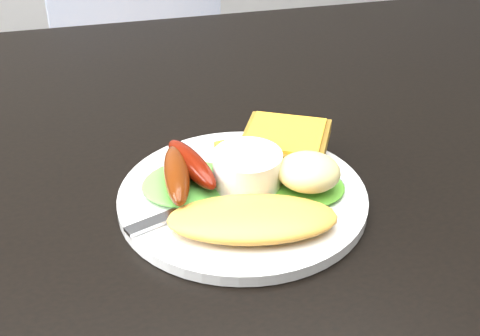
# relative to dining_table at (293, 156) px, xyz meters

# --- Properties ---
(dining_table) EXTENTS (1.20, 0.80, 0.04)m
(dining_table) POSITION_rel_dining_table_xyz_m (0.00, 0.00, 0.00)
(dining_table) COLOR black
(dining_table) RESTS_ON ground
(dining_chair) EXTENTS (0.45, 0.45, 0.05)m
(dining_chair) POSITION_rel_dining_table_xyz_m (-0.08, 0.75, -0.28)
(dining_chair) COLOR tan
(dining_chair) RESTS_ON ground
(plate) EXTENTS (0.23, 0.23, 0.01)m
(plate) POSITION_rel_dining_table_xyz_m (-0.08, -0.10, 0.03)
(plate) COLOR white
(plate) RESTS_ON dining_table
(lettuce_left) EXTENTS (0.10, 0.09, 0.01)m
(lettuce_left) POSITION_rel_dining_table_xyz_m (-0.13, -0.08, 0.04)
(lettuce_left) COLOR green
(lettuce_left) RESTS_ON plate
(lettuce_right) EXTENTS (0.09, 0.08, 0.01)m
(lettuce_right) POSITION_rel_dining_table_xyz_m (-0.02, -0.11, 0.04)
(lettuce_right) COLOR #4F9C1D
(lettuce_right) RESTS_ON plate
(omelette) EXTENTS (0.15, 0.09, 0.02)m
(omelette) POSITION_rel_dining_table_xyz_m (-0.08, -0.15, 0.04)
(omelette) COLOR gold
(omelette) RESTS_ON plate
(sausage_a) EXTENTS (0.03, 0.10, 0.02)m
(sausage_a) POSITION_rel_dining_table_xyz_m (-0.14, -0.09, 0.05)
(sausage_a) COLOR #632C08
(sausage_a) RESTS_ON lettuce_left
(sausage_b) EXTENTS (0.05, 0.09, 0.02)m
(sausage_b) POSITION_rel_dining_table_xyz_m (-0.12, -0.07, 0.05)
(sausage_b) COLOR #641105
(sausage_b) RESTS_ON lettuce_left
(ramekin) EXTENTS (0.08, 0.08, 0.04)m
(ramekin) POSITION_rel_dining_table_xyz_m (-0.07, -0.09, 0.05)
(ramekin) COLOR white
(ramekin) RESTS_ON plate
(toast_a) EXTENTS (0.08, 0.08, 0.01)m
(toast_a) POSITION_rel_dining_table_xyz_m (-0.05, -0.05, 0.04)
(toast_a) COLOR olive
(toast_a) RESTS_ON plate
(toast_b) EXTENTS (0.11, 0.11, 0.01)m
(toast_b) POSITION_rel_dining_table_xyz_m (-0.03, -0.05, 0.05)
(toast_b) COLOR olive
(toast_b) RESTS_ON toast_a
(potato_salad) EXTENTS (0.07, 0.07, 0.03)m
(potato_salad) POSITION_rel_dining_table_xyz_m (-0.02, -0.11, 0.06)
(potato_salad) COLOR beige
(potato_salad) RESTS_ON lettuce_right
(fork) EXTENTS (0.15, 0.07, 0.00)m
(fork) POSITION_rel_dining_table_xyz_m (-0.12, -0.11, 0.03)
(fork) COLOR #ADAFB7
(fork) RESTS_ON plate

